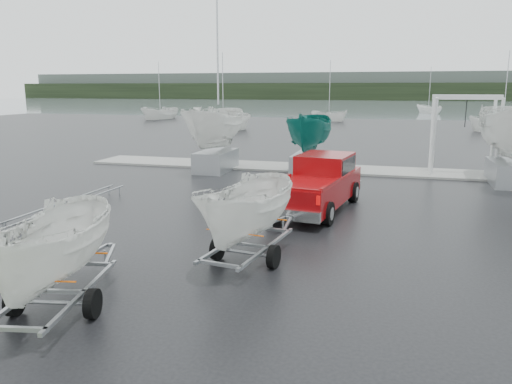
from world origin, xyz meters
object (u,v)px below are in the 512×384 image
trailer_hitched (248,160)px  trailer_parked (48,185)px  pickup_truck (320,181)px  boat_hoist (465,124)px

trailer_hitched → trailer_parked: 4.86m
trailer_hitched → trailer_parked: size_ratio=1.02×
pickup_truck → trailer_parked: trailer_parked is taller
trailer_hitched → boat_hoist: size_ratio=1.20×
pickup_truck → boat_hoist: (5.99, 9.02, 1.64)m
trailer_hitched → boat_hoist: trailer_hitched is taller
trailer_hitched → pickup_truck: bearing=90.0°
trailer_parked → boat_hoist: bearing=51.6°
trailer_parked → boat_hoist: 21.67m
trailer_parked → boat_hoist: size_ratio=1.18×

